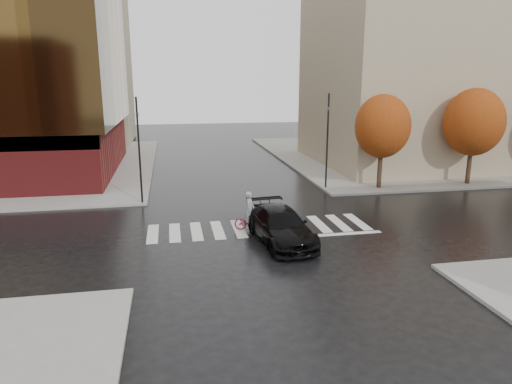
% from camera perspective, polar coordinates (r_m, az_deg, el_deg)
% --- Properties ---
extents(ground, '(120.00, 120.00, 0.00)m').
position_cam_1_polar(ground, '(23.66, 0.65, -4.84)').
color(ground, black).
rests_on(ground, ground).
extents(sidewalk_ne, '(30.00, 30.00, 0.15)m').
position_cam_1_polar(sidewalk_ne, '(50.49, 19.75, 4.50)').
color(sidewalk_ne, gray).
rests_on(sidewalk_ne, ground).
extents(crosswalk, '(12.00, 3.00, 0.01)m').
position_cam_1_polar(crosswalk, '(24.12, 0.42, -4.45)').
color(crosswalk, silver).
rests_on(crosswalk, ground).
extents(building_ne_tan, '(16.00, 16.00, 18.00)m').
position_cam_1_polar(building_ne_tan, '(44.50, 18.77, 15.18)').
color(building_ne_tan, gray).
rests_on(building_ne_tan, sidewalk_ne).
extents(building_nw_far, '(14.00, 12.00, 20.00)m').
position_cam_1_polar(building_nw_far, '(60.15, -22.63, 15.29)').
color(building_nw_far, gray).
rests_on(building_nw_far, sidewalk_nw).
extents(tree_ne_a, '(3.80, 3.80, 6.50)m').
position_cam_1_polar(tree_ne_a, '(32.87, 15.54, 7.90)').
color(tree_ne_a, '#321D16').
rests_on(tree_ne_a, sidewalk_ne).
extents(tree_ne_b, '(4.20, 4.20, 6.89)m').
position_cam_1_polar(tree_ne_b, '(36.47, 25.58, 7.86)').
color(tree_ne_b, '#321D16').
rests_on(tree_ne_b, sidewalk_ne).
extents(sedan, '(2.81, 5.75, 1.61)m').
position_cam_1_polar(sedan, '(21.86, 3.10, -4.23)').
color(sedan, black).
rests_on(sedan, ground).
extents(cyclist, '(1.93, 1.31, 2.08)m').
position_cam_1_polar(cyclist, '(23.45, -0.63, -3.20)').
color(cyclist, maroon).
rests_on(cyclist, ground).
extents(traffic_light_nw, '(0.19, 0.17, 6.46)m').
position_cam_1_polar(traffic_light_nw, '(28.59, -14.44, 5.71)').
color(traffic_light_nw, black).
rests_on(traffic_light_nw, sidewalk_nw).
extents(traffic_light_ne, '(0.19, 0.20, 6.54)m').
position_cam_1_polar(traffic_light_ne, '(32.16, 8.93, 6.93)').
color(traffic_light_ne, black).
rests_on(traffic_light_ne, sidewalk_ne).
extents(fire_hydrant, '(0.24, 0.24, 0.67)m').
position_cam_1_polar(fire_hydrant, '(33.21, -20.10, 0.72)').
color(fire_hydrant, orange).
rests_on(fire_hydrant, sidewalk_nw).
extents(manhole, '(0.68, 0.68, 0.01)m').
position_cam_1_polar(manhole, '(24.52, 1.59, -4.15)').
color(manhole, '#49311A').
rests_on(manhole, ground).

